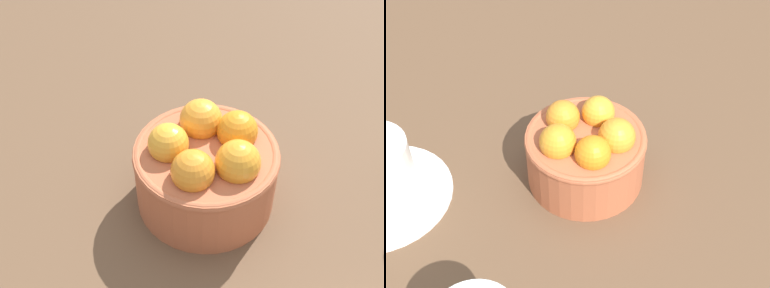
{
  "view_description": "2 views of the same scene",
  "coord_description": "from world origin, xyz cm",
  "views": [
    {
      "loc": [
        5.61,
        31.86,
        38.83
      ],
      "look_at": [
        1.19,
        -1.12,
        6.69
      ],
      "focal_mm": 45.95,
      "sensor_mm": 36.0,
      "label": 1
    },
    {
      "loc": [
        -42.64,
        -9.58,
        48.5
      ],
      "look_at": [
        0.4,
        1.0,
        4.88
      ],
      "focal_mm": 50.57,
      "sensor_mm": 36.0,
      "label": 2
    }
  ],
  "objects": [
    {
      "name": "terracotta_bowl",
      "position": [
        -0.02,
        -0.01,
        4.45
      ],
      "size": [
        13.88,
        13.88,
        9.58
      ],
      "color": "#AD5938",
      "rests_on": "ground_plane"
    },
    {
      "name": "ground_plane",
      "position": [
        0.0,
        0.0,
        -2.15
      ],
      "size": [
        156.12,
        106.17,
        4.3
      ],
      "primitive_type": "cube",
      "color": "brown"
    }
  ]
}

